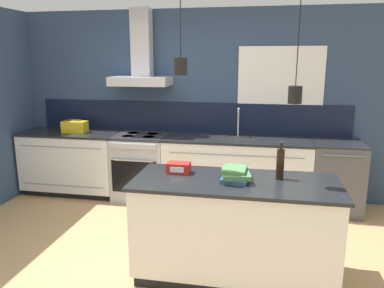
# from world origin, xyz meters

# --- Properties ---
(ground_plane) EXTENTS (16.00, 16.00, 0.00)m
(ground_plane) POSITION_xyz_m (0.00, 0.00, 0.00)
(ground_plane) COLOR tan
(ground_plane) RESTS_ON ground
(wall_back) EXTENTS (5.60, 2.22, 2.60)m
(wall_back) POSITION_xyz_m (-0.03, 2.00, 1.35)
(wall_back) COLOR navy
(wall_back) RESTS_ON ground_plane
(counter_run_left) EXTENTS (1.40, 0.64, 0.91)m
(counter_run_left) POSITION_xyz_m (-1.67, 1.69, 0.46)
(counter_run_left) COLOR black
(counter_run_left) RESTS_ON ground_plane
(counter_run_sink) EXTENTS (1.94, 0.64, 1.30)m
(counter_run_sink) POSITION_xyz_m (0.71, 1.69, 0.46)
(counter_run_sink) COLOR black
(counter_run_sink) RESTS_ON ground_plane
(oven_range) EXTENTS (0.73, 0.66, 0.91)m
(oven_range) POSITION_xyz_m (-0.62, 1.69, 0.46)
(oven_range) COLOR #B5B5BA
(oven_range) RESTS_ON ground_plane
(dishwasher) EXTENTS (0.62, 0.65, 0.91)m
(dishwasher) POSITION_xyz_m (1.99, 1.69, 0.46)
(dishwasher) COLOR #4C4C51
(dishwasher) RESTS_ON ground_plane
(kitchen_island) EXTENTS (1.79, 0.77, 0.91)m
(kitchen_island) POSITION_xyz_m (0.82, -0.06, 0.46)
(kitchen_island) COLOR black
(kitchen_island) RESTS_ON ground_plane
(bottle_on_island) EXTENTS (0.07, 0.07, 0.34)m
(bottle_on_island) POSITION_xyz_m (1.20, 0.05, 1.05)
(bottle_on_island) COLOR black
(bottle_on_island) RESTS_ON kitchen_island
(book_stack) EXTENTS (0.28, 0.34, 0.11)m
(book_stack) POSITION_xyz_m (0.82, -0.05, 0.96)
(book_stack) COLOR #335684
(book_stack) RESTS_ON kitchen_island
(red_supply_box) EXTENTS (0.21, 0.14, 0.10)m
(red_supply_box) POSITION_xyz_m (0.29, 0.07, 0.96)
(red_supply_box) COLOR red
(red_supply_box) RESTS_ON kitchen_island
(yellow_toolbox) EXTENTS (0.34, 0.18, 0.19)m
(yellow_toolbox) POSITION_xyz_m (-1.59, 1.69, 0.99)
(yellow_toolbox) COLOR gold
(yellow_toolbox) RESTS_ON counter_run_left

